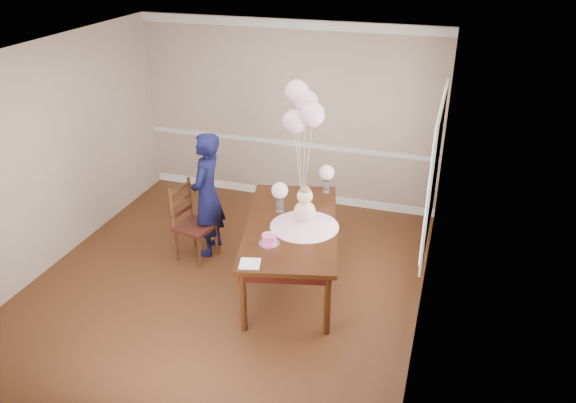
% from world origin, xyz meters
% --- Properties ---
extents(floor, '(4.50, 5.00, 0.00)m').
position_xyz_m(floor, '(0.00, 0.00, 0.00)').
color(floor, '#381C0E').
rests_on(floor, ground).
extents(ceiling, '(4.50, 5.00, 0.02)m').
position_xyz_m(ceiling, '(0.00, 0.00, 2.70)').
color(ceiling, silver).
rests_on(ceiling, wall_back).
extents(wall_back, '(4.50, 0.02, 2.70)m').
position_xyz_m(wall_back, '(0.00, 2.50, 1.35)').
color(wall_back, gray).
rests_on(wall_back, floor).
extents(wall_front, '(4.50, 0.02, 2.70)m').
position_xyz_m(wall_front, '(0.00, -2.50, 1.35)').
color(wall_front, gray).
rests_on(wall_front, floor).
extents(wall_left, '(0.02, 5.00, 2.70)m').
position_xyz_m(wall_left, '(-2.25, 0.00, 1.35)').
color(wall_left, gray).
rests_on(wall_left, floor).
extents(wall_right, '(0.02, 5.00, 2.70)m').
position_xyz_m(wall_right, '(2.25, 0.00, 1.35)').
color(wall_right, gray).
rests_on(wall_right, floor).
extents(chair_rail_trim, '(4.50, 0.02, 0.07)m').
position_xyz_m(chair_rail_trim, '(0.00, 2.49, 0.90)').
color(chair_rail_trim, silver).
rests_on(chair_rail_trim, wall_back).
extents(crown_molding, '(4.50, 0.02, 0.12)m').
position_xyz_m(crown_molding, '(0.00, 2.49, 2.63)').
color(crown_molding, silver).
rests_on(crown_molding, wall_back).
extents(baseboard_trim, '(4.50, 0.02, 0.12)m').
position_xyz_m(baseboard_trim, '(0.00, 2.49, 0.06)').
color(baseboard_trim, white).
rests_on(baseboard_trim, floor).
extents(window_frame, '(0.02, 1.66, 1.56)m').
position_xyz_m(window_frame, '(2.23, 0.50, 1.55)').
color(window_frame, white).
rests_on(window_frame, wall_right).
extents(window_blinds, '(0.01, 1.50, 1.40)m').
position_xyz_m(window_blinds, '(2.21, 0.50, 1.55)').
color(window_blinds, white).
rests_on(window_blinds, wall_right).
extents(dining_table_top, '(1.49, 2.25, 0.05)m').
position_xyz_m(dining_table_top, '(0.72, 0.32, 0.75)').
color(dining_table_top, black).
rests_on(dining_table_top, table_leg_fl).
extents(table_apron, '(1.36, 2.13, 0.10)m').
position_xyz_m(table_apron, '(0.72, 0.32, 0.67)').
color(table_apron, black).
rests_on(table_apron, table_leg_fl).
extents(table_leg_fl, '(0.09, 0.09, 0.72)m').
position_xyz_m(table_leg_fl, '(0.52, -0.71, 0.36)').
color(table_leg_fl, black).
rests_on(table_leg_fl, floor).
extents(table_leg_fr, '(0.09, 0.09, 0.72)m').
position_xyz_m(table_leg_fr, '(1.36, -0.50, 0.36)').
color(table_leg_fr, black).
rests_on(table_leg_fr, floor).
extents(table_leg_bl, '(0.09, 0.09, 0.72)m').
position_xyz_m(table_leg_bl, '(0.08, 1.15, 0.36)').
color(table_leg_bl, black).
rests_on(table_leg_bl, floor).
extents(table_leg_br, '(0.09, 0.09, 0.72)m').
position_xyz_m(table_leg_br, '(0.92, 1.35, 0.36)').
color(table_leg_br, black).
rests_on(table_leg_br, floor).
extents(baby_skirt, '(0.95, 0.95, 0.10)m').
position_xyz_m(baby_skirt, '(0.88, 0.31, 0.83)').
color(baby_skirt, '#EDAFD2').
rests_on(baby_skirt, dining_table_top).
extents(baby_torso, '(0.25, 0.25, 0.25)m').
position_xyz_m(baby_torso, '(0.88, 0.31, 0.96)').
color(baby_torso, pink).
rests_on(baby_torso, baby_skirt).
extents(baby_head, '(0.18, 0.18, 0.18)m').
position_xyz_m(baby_head, '(0.88, 0.31, 1.16)').
color(baby_head, beige).
rests_on(baby_head, baby_torso).
extents(baby_hair, '(0.12, 0.12, 0.12)m').
position_xyz_m(baby_hair, '(0.88, 0.31, 1.22)').
color(baby_hair, olive).
rests_on(baby_hair, baby_head).
extents(cake_platter, '(0.27, 0.27, 0.01)m').
position_xyz_m(cake_platter, '(0.63, -0.18, 0.78)').
color(cake_platter, silver).
rests_on(cake_platter, dining_table_top).
extents(birthday_cake, '(0.19, 0.19, 0.10)m').
position_xyz_m(birthday_cake, '(0.63, -0.18, 0.84)').
color(birthday_cake, '#DB458F').
rests_on(birthday_cake, cake_platter).
extents(cake_flower_a, '(0.03, 0.03, 0.03)m').
position_xyz_m(cake_flower_a, '(0.63, -0.18, 0.90)').
color(cake_flower_a, silver).
rests_on(cake_flower_a, birthday_cake).
extents(cake_flower_b, '(0.03, 0.03, 0.03)m').
position_xyz_m(cake_flower_b, '(0.65, -0.15, 0.90)').
color(cake_flower_b, white).
rests_on(cake_flower_b, birthday_cake).
extents(rose_vase_near, '(0.12, 0.12, 0.17)m').
position_xyz_m(rose_vase_near, '(0.50, 0.59, 0.86)').
color(rose_vase_near, silver).
rests_on(rose_vase_near, dining_table_top).
extents(roses_near, '(0.20, 0.20, 0.20)m').
position_xyz_m(roses_near, '(0.50, 0.59, 1.05)').
color(roses_near, white).
rests_on(roses_near, rose_vase_near).
extents(rose_vase_far, '(0.12, 0.12, 0.17)m').
position_xyz_m(rose_vase_far, '(0.90, 1.27, 0.86)').
color(rose_vase_far, white).
rests_on(rose_vase_far, dining_table_top).
extents(roses_far, '(0.20, 0.20, 0.20)m').
position_xyz_m(roses_far, '(0.90, 1.27, 1.05)').
color(roses_far, '#FBD3DD').
rests_on(roses_far, rose_vase_far).
extents(napkin, '(0.25, 0.25, 0.01)m').
position_xyz_m(napkin, '(0.57, -0.62, 0.78)').
color(napkin, white).
rests_on(napkin, dining_table_top).
extents(balloon_weight, '(0.05, 0.05, 0.02)m').
position_xyz_m(balloon_weight, '(0.69, 0.90, 0.79)').
color(balloon_weight, silver).
rests_on(balloon_weight, dining_table_top).
extents(balloon_a, '(0.29, 0.29, 0.29)m').
position_xyz_m(balloon_a, '(0.59, 0.87, 1.81)').
color(balloon_a, '#DE9DB2').
rests_on(balloon_a, balloon_ribbon_a).
extents(balloon_b, '(0.29, 0.29, 0.29)m').
position_xyz_m(balloon_b, '(0.80, 0.87, 1.91)').
color(balloon_b, '#E5A2C0').
rests_on(balloon_b, balloon_ribbon_b).
extents(balloon_c, '(0.29, 0.29, 0.29)m').
position_xyz_m(balloon_c, '(0.68, 1.00, 2.02)').
color(balloon_c, '#D899B0').
rests_on(balloon_c, balloon_ribbon_c).
extents(balloon_d, '(0.29, 0.29, 0.29)m').
position_xyz_m(balloon_d, '(0.58, 1.00, 2.12)').
color(balloon_d, '#DC9BB5').
rests_on(balloon_d, balloon_ribbon_d).
extents(balloon_ribbon_a, '(0.09, 0.03, 0.87)m').
position_xyz_m(balloon_ribbon_a, '(0.64, 0.89, 1.22)').
color(balloon_ribbon_a, white).
rests_on(balloon_ribbon_a, balloon_weight).
extents(balloon_ribbon_b, '(0.12, 0.03, 0.97)m').
position_xyz_m(balloon_ribbon_b, '(0.74, 0.89, 1.27)').
color(balloon_ribbon_b, white).
rests_on(balloon_ribbon_b, balloon_weight).
extents(balloon_ribbon_c, '(0.01, 0.10, 1.07)m').
position_xyz_m(balloon_ribbon_c, '(0.69, 0.95, 1.32)').
color(balloon_ribbon_c, silver).
rests_on(balloon_ribbon_c, balloon_weight).
extents(balloon_ribbon_d, '(0.11, 0.09, 1.17)m').
position_xyz_m(balloon_ribbon_d, '(0.63, 0.95, 1.38)').
color(balloon_ribbon_d, white).
rests_on(balloon_ribbon_d, balloon_weight).
extents(dining_chair_seat, '(0.52, 0.52, 0.05)m').
position_xyz_m(dining_chair_seat, '(-0.58, 0.46, 0.45)').
color(dining_chair_seat, black).
rests_on(dining_chair_seat, chair_leg_fl).
extents(chair_leg_fl, '(0.05, 0.05, 0.43)m').
position_xyz_m(chair_leg_fl, '(-0.79, 0.32, 0.21)').
color(chair_leg_fl, '#381A0F').
rests_on(chair_leg_fl, floor).
extents(chair_leg_fr, '(0.05, 0.05, 0.43)m').
position_xyz_m(chair_leg_fr, '(-0.44, 0.25, 0.21)').
color(chair_leg_fr, '#35190E').
rests_on(chair_leg_fr, floor).
extents(chair_leg_bl, '(0.05, 0.05, 0.43)m').
position_xyz_m(chair_leg_bl, '(-0.72, 0.67, 0.21)').
color(chair_leg_bl, '#351E0E').
rests_on(chair_leg_bl, floor).
extents(chair_leg_br, '(0.05, 0.05, 0.43)m').
position_xyz_m(chair_leg_br, '(-0.37, 0.60, 0.21)').
color(chair_leg_br, black).
rests_on(chair_leg_br, floor).
extents(chair_back_post_l, '(0.05, 0.05, 0.56)m').
position_xyz_m(chair_back_post_l, '(-0.81, 0.32, 0.73)').
color(chair_back_post_l, '#3E2211').
rests_on(chair_back_post_l, dining_chair_seat).
extents(chair_back_post_r, '(0.05, 0.05, 0.56)m').
position_xyz_m(chair_back_post_r, '(-0.74, 0.67, 0.73)').
color(chair_back_post_r, '#341A0E').
rests_on(chair_back_post_r, dining_chair_seat).
extents(chair_slat_low, '(0.11, 0.39, 0.05)m').
position_xyz_m(chair_slat_low, '(-0.78, 0.50, 0.61)').
color(chair_slat_low, '#33110E').
rests_on(chair_slat_low, dining_chair_seat).
extents(chair_slat_mid, '(0.11, 0.39, 0.05)m').
position_xyz_m(chair_slat_mid, '(-0.78, 0.50, 0.77)').
color(chair_slat_mid, '#3E2311').
rests_on(chair_slat_mid, dining_chair_seat).
extents(chair_slat_top, '(0.11, 0.39, 0.05)m').
position_xyz_m(chair_slat_top, '(-0.78, 0.50, 0.93)').
color(chair_slat_top, '#3B2110').
rests_on(chair_slat_top, dining_chair_seat).
extents(woman, '(0.43, 0.61, 1.62)m').
position_xyz_m(woman, '(-0.49, 0.66, 0.81)').
color(woman, black).
rests_on(woman, floor).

